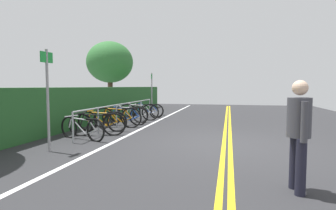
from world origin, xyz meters
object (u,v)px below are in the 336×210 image
(bicycle_7, at_px, (145,111))
(tree_mid, at_px, (110,62))
(bicycle_0, at_px, (82,128))
(bicycle_5, at_px, (128,114))
(sign_post_near, at_px, (48,91))
(sign_post_far, at_px, (152,90))
(bike_rack, at_px, (124,109))
(bicycle_1, at_px, (98,124))
(bicycle_3, at_px, (118,117))
(bicycle_6, at_px, (139,112))
(bicycle_2, at_px, (102,121))
(pedestrian, at_px, (299,129))
(bicycle_4, at_px, (125,116))
(bicycle_8, at_px, (148,110))

(bicycle_7, distance_m, tree_mid, 6.77)
(bicycle_0, xyz_separation_m, bicycle_5, (3.80, 0.08, 0.02))
(sign_post_near, distance_m, sign_post_far, 8.24)
(bike_rack, height_order, bicycle_1, bike_rack)
(bicycle_3, relative_size, sign_post_far, 0.80)
(bicycle_6, relative_size, tree_mid, 0.39)
(bicycle_3, xyz_separation_m, tree_mid, (7.75, 3.86, 2.73))
(bike_rack, bearing_deg, bicycle_2, 174.77)
(pedestrian, bearing_deg, bicycle_6, 33.86)
(tree_mid, bearing_deg, sign_post_near, -161.69)
(bike_rack, bearing_deg, bicycle_7, -2.99)
(tree_mid, bearing_deg, bicycle_0, -159.34)
(bicycle_4, bearing_deg, bicycle_1, -179.81)
(bicycle_4, distance_m, bicycle_8, 3.07)
(bicycle_8, distance_m, pedestrian, 10.02)
(bicycle_0, height_order, sign_post_far, sign_post_far)
(bicycle_3, height_order, bicycle_8, bicycle_3)
(bicycle_2, bearing_deg, bicycle_8, -2.26)
(bicycle_7, xyz_separation_m, sign_post_near, (-6.76, 0.15, 1.06))
(bike_rack, height_order, pedestrian, pedestrian)
(bicycle_1, distance_m, bicycle_3, 1.65)
(bicycle_4, xyz_separation_m, bicycle_7, (2.39, -0.04, -0.02))
(sign_post_near, bearing_deg, bicycle_6, -1.22)
(bicycle_7, bearing_deg, bicycle_1, 179.66)
(bicycle_2, xyz_separation_m, tree_mid, (8.61, 3.69, 2.76))
(bicycle_0, bearing_deg, bicycle_3, -1.57)
(bike_rack, height_order, bicycle_3, bike_rack)
(bicycle_1, distance_m, tree_mid, 10.55)
(bicycle_1, distance_m, bicycle_8, 5.34)
(bicycle_7, height_order, tree_mid, tree_mid)
(bicycle_2, distance_m, sign_post_near, 3.08)
(bicycle_8, bearing_deg, bicycle_3, 179.87)
(bicycle_2, xyz_separation_m, bicycle_3, (0.87, -0.17, 0.03))
(sign_post_far, bearing_deg, bicycle_4, -179.11)
(bicycle_5, bearing_deg, bicycle_1, -176.16)
(bicycle_0, distance_m, sign_post_far, 6.89)
(bike_rack, bearing_deg, bicycle_8, -0.74)
(bicycle_7, relative_size, sign_post_near, 0.73)
(bicycle_1, distance_m, bicycle_6, 3.81)
(bicycle_3, height_order, sign_post_far, sign_post_far)
(bicycle_5, bearing_deg, bicycle_3, -174.33)
(sign_post_near, bearing_deg, sign_post_far, -0.36)
(bicycle_5, bearing_deg, bicycle_7, -8.78)
(bicycle_3, distance_m, bicycle_7, 3.00)
(bicycle_3, relative_size, bicycle_8, 1.07)
(bicycle_3, height_order, pedestrian, pedestrian)
(sign_post_far, height_order, tree_mid, tree_mid)
(bicycle_0, relative_size, pedestrian, 1.05)
(bicycle_1, height_order, bicycle_8, bicycle_1)
(bicycle_8, bearing_deg, bicycle_0, 179.31)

